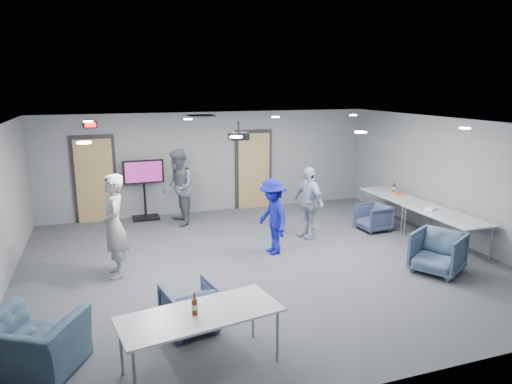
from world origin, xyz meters
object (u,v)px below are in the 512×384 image
object	(u,v)px
tv_stand	(144,186)
chair_right_c	(438,252)
projector	(239,136)
person_d	(273,216)
person_c	(309,202)
chair_front_a	(190,307)
person_b	(178,188)
table_right_b	(446,216)
person_a	(114,226)
bottle_front	(195,306)
chair_front_b	(32,344)
table_right_a	(392,196)
table_front_left	(200,316)
bottle_right	(394,188)
chair_right_a	(373,218)

from	to	relation	value
tv_stand	chair_right_c	bearing A→B (deg)	-47.96
projector	chair_right_c	bearing A→B (deg)	-36.46
person_d	person_c	bearing A→B (deg)	116.64
chair_front_a	person_b	bearing A→B (deg)	-108.38
table_right_b	tv_stand	distance (m)	7.20
person_a	bottle_front	world-z (taller)	person_a
person_b	bottle_front	distance (m)	6.06
chair_right_c	person_b	bearing A→B (deg)	-168.49
chair_right_c	chair_front_b	size ratio (longest dim) A/B	0.78
chair_front_b	table_right_a	distance (m)	8.66
person_d	projector	size ratio (longest dim) A/B	4.31
table_right_a	table_front_left	distance (m)	7.31
chair_front_a	table_front_left	xyz separation A→B (m)	(-0.04, -0.94, 0.35)
table_front_left	person_b	bearing A→B (deg)	73.44
tv_stand	projector	size ratio (longest dim) A/B	4.25
chair_front_a	bottle_right	xyz separation A→B (m)	(5.97, 3.69, 0.50)
table_front_left	bottle_front	xyz separation A→B (m)	(-0.07, -0.01, 0.15)
table_right_b	tv_stand	bearing A→B (deg)	54.02
table_right_b	projector	world-z (taller)	projector
person_b	table_right_b	world-z (taller)	person_b
chair_front_b	chair_right_c	bearing A→B (deg)	-143.77
person_b	person_c	size ratio (longest dim) A/B	1.16
tv_stand	table_front_left	bearing A→B (deg)	-90.02
person_c	tv_stand	distance (m)	4.29
table_front_left	table_right_b	bearing A→B (deg)	13.94
person_c	bottle_right	bearing A→B (deg)	88.54
chair_right_c	projector	bearing A→B (deg)	-156.32
chair_front_a	table_right_a	xyz separation A→B (m)	(5.78, 3.48, 0.35)
person_b	chair_right_a	bearing A→B (deg)	63.31
projector	tv_stand	bearing A→B (deg)	118.55
person_a	chair_right_a	size ratio (longest dim) A/B	2.73
bottle_front	tv_stand	distance (m)	6.75
person_b	bottle_front	world-z (taller)	person_b
table_right_b	person_d	bearing A→B (deg)	76.25
bottle_right	chair_right_c	bearing A→B (deg)	-111.65
person_a	person_c	bearing A→B (deg)	99.09
person_c	tv_stand	world-z (taller)	person_c
table_right_a	person_d	bearing A→B (deg)	105.89
table_right_b	bottle_right	size ratio (longest dim) A/B	7.15
person_c	chair_right_a	xyz separation A→B (m)	(1.68, -0.07, -0.50)
chair_right_a	table_front_left	bearing A→B (deg)	-55.56
person_a	table_front_left	distance (m)	3.36
tv_stand	person_a	bearing A→B (deg)	-103.82
person_c	table_right_a	world-z (taller)	person_c
chair_right_c	table_right_b	distance (m)	1.52
table_front_left	projector	size ratio (longest dim) A/B	5.62
tv_stand	projector	distance (m)	3.72
table_right_b	bottle_right	distance (m)	2.13
table_right_a	person_a	bearing A→B (deg)	100.00
person_a	chair_front_b	size ratio (longest dim) A/B	1.71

